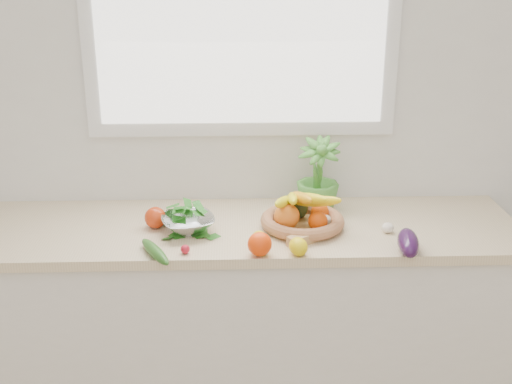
{
  "coord_description": "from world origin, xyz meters",
  "views": [
    {
      "loc": [
        -0.03,
        -0.44,
        1.93
      ],
      "look_at": [
        0.05,
        1.93,
        1.05
      ],
      "focal_mm": 45.0,
      "sensor_mm": 36.0,
      "label": 1
    }
  ],
  "objects_px": {
    "apple": "(155,218)",
    "cucumber": "(155,252)",
    "colander_with_spinach": "(188,219)",
    "fruit_basket": "(302,216)",
    "eggplant": "(408,243)",
    "potted_herb": "(318,176)"
  },
  "relations": [
    {
      "from": "cucumber",
      "to": "potted_herb",
      "type": "height_order",
      "value": "potted_herb"
    },
    {
      "from": "apple",
      "to": "colander_with_spinach",
      "type": "bearing_deg",
      "value": -21.32
    },
    {
      "from": "fruit_basket",
      "to": "colander_with_spinach",
      "type": "height_order",
      "value": "fruit_basket"
    },
    {
      "from": "eggplant",
      "to": "potted_herb",
      "type": "height_order",
      "value": "potted_herb"
    },
    {
      "from": "apple",
      "to": "fruit_basket",
      "type": "bearing_deg",
      "value": -1.93
    },
    {
      "from": "apple",
      "to": "potted_herb",
      "type": "distance_m",
      "value": 0.7
    },
    {
      "from": "apple",
      "to": "eggplant",
      "type": "bearing_deg",
      "value": -15.44
    },
    {
      "from": "cucumber",
      "to": "colander_with_spinach",
      "type": "distance_m",
      "value": 0.24
    },
    {
      "from": "apple",
      "to": "potted_herb",
      "type": "height_order",
      "value": "potted_herb"
    },
    {
      "from": "eggplant",
      "to": "apple",
      "type": "bearing_deg",
      "value": 164.56
    },
    {
      "from": "eggplant",
      "to": "potted_herb",
      "type": "bearing_deg",
      "value": 122.89
    },
    {
      "from": "eggplant",
      "to": "potted_herb",
      "type": "xyz_separation_m",
      "value": [
        -0.28,
        0.43,
        0.11
      ]
    },
    {
      "from": "cucumber",
      "to": "colander_with_spinach",
      "type": "bearing_deg",
      "value": 63.8
    },
    {
      "from": "fruit_basket",
      "to": "cucumber",
      "type": "bearing_deg",
      "value": -156.09
    },
    {
      "from": "potted_herb",
      "to": "fruit_basket",
      "type": "xyz_separation_m",
      "value": [
        -0.09,
        -0.19,
        -0.1
      ]
    },
    {
      "from": "apple",
      "to": "cucumber",
      "type": "bearing_deg",
      "value": -84.15
    },
    {
      "from": "fruit_basket",
      "to": "colander_with_spinach",
      "type": "xyz_separation_m",
      "value": [
        -0.45,
        -0.03,
        0.01
      ]
    },
    {
      "from": "fruit_basket",
      "to": "colander_with_spinach",
      "type": "relative_size",
      "value": 1.63
    },
    {
      "from": "apple",
      "to": "eggplant",
      "type": "relative_size",
      "value": 0.43
    },
    {
      "from": "cucumber",
      "to": "fruit_basket",
      "type": "xyz_separation_m",
      "value": [
        0.56,
        0.25,
        0.03
      ]
    },
    {
      "from": "apple",
      "to": "cucumber",
      "type": "distance_m",
      "value": 0.27
    },
    {
      "from": "potted_herb",
      "to": "eggplant",
      "type": "bearing_deg",
      "value": -57.11
    }
  ]
}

